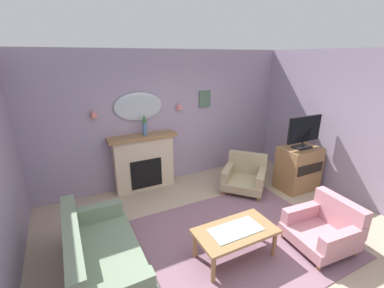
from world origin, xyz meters
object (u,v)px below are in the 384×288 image
object	(u,v)px
floral_couch	(97,253)
tv_cabinet	(298,168)
wall_mirror	(138,107)
wall_sconce_right	(179,106)
wall_sconce_left	(93,114)
tv_flatscreen	(304,131)
framed_picture	(205,99)
fireplace	(144,163)
armchair_in_corner	(325,227)
mantel_vase_left	(144,124)
coffee_table	(235,233)
armchair_near_fireplace	(245,175)

from	to	relation	value
floral_couch	tv_cabinet	world-z (taller)	tv_cabinet
wall_mirror	floral_couch	world-z (taller)	wall_mirror
wall_sconce_right	wall_mirror	bearing A→B (deg)	176.63
wall_sconce_left	tv_flatscreen	xyz separation A→B (m)	(3.69, -1.56, -0.41)
framed_picture	tv_cabinet	bearing A→B (deg)	-49.96
fireplace	armchair_in_corner	world-z (taller)	fireplace
fireplace	mantel_vase_left	xyz separation A→B (m)	(0.05, -0.03, 0.82)
coffee_table	armchair_near_fireplace	xyz separation A→B (m)	(1.35, 1.52, -0.08)
coffee_table	armchair_near_fireplace	distance (m)	2.04
coffee_table	tv_cabinet	size ratio (longest dim) A/B	1.22
tv_flatscreen	armchair_in_corner	bearing A→B (deg)	-126.26
wall_sconce_right	framed_picture	world-z (taller)	framed_picture
wall_sconce_left	wall_sconce_right	bearing A→B (deg)	0.00
mantel_vase_left	armchair_near_fireplace	bearing A→B (deg)	-27.64
wall_sconce_right	coffee_table	size ratio (longest dim) A/B	0.13
floral_couch	tv_cabinet	xyz separation A→B (m)	(4.06, 0.50, 0.13)
fireplace	framed_picture	bearing A→B (deg)	5.77
wall_sconce_left	coffee_table	bearing A→B (deg)	-62.44
wall_sconce_left	tv_flatscreen	world-z (taller)	wall_sconce_left
mantel_vase_left	tv_cabinet	world-z (taller)	mantel_vase_left
mantel_vase_left	framed_picture	world-z (taller)	framed_picture
wall_mirror	armchair_near_fireplace	size ratio (longest dim) A/B	0.84
floral_couch	tv_flatscreen	distance (m)	4.20
mantel_vase_left	floral_couch	bearing A→B (deg)	-123.59
framed_picture	tv_flatscreen	size ratio (longest dim) A/B	0.43
armchair_near_fireplace	coffee_table	bearing A→B (deg)	-131.73
framed_picture	tv_flatscreen	xyz separation A→B (m)	(1.34, -1.62, -0.50)
wall_mirror	tv_cabinet	xyz separation A→B (m)	(2.84, -1.59, -1.26)
fireplace	armchair_in_corner	bearing A→B (deg)	-58.00
wall_sconce_left	wall_mirror	bearing A→B (deg)	3.37
wall_mirror	armchair_near_fireplace	xyz separation A→B (m)	(1.85, -1.11, -1.40)
wall_sconce_left	mantel_vase_left	bearing A→B (deg)	-7.59
armchair_in_corner	armchair_near_fireplace	size ratio (longest dim) A/B	0.77
fireplace	framed_picture	size ratio (longest dim) A/B	3.78
floral_couch	tv_cabinet	distance (m)	4.10
framed_picture	wall_sconce_left	bearing A→B (deg)	-178.54
wall_mirror	tv_flatscreen	size ratio (longest dim) A/B	1.14
armchair_in_corner	tv_flatscreen	world-z (taller)	tv_flatscreen
coffee_table	tv_flatscreen	bearing A→B (deg)	23.62
framed_picture	fireplace	bearing A→B (deg)	-174.23
wall_sconce_right	armchair_near_fireplace	bearing A→B (deg)	-46.71
armchair_in_corner	wall_sconce_left	bearing A→B (deg)	131.71
mantel_vase_left	wall_sconce_right	size ratio (longest dim) A/B	3.03
armchair_in_corner	framed_picture	bearing A→B (deg)	95.67
wall_sconce_right	tv_cabinet	distance (m)	2.79
framed_picture	wall_sconce_right	bearing A→B (deg)	-174.73
fireplace	floral_couch	size ratio (longest dim) A/B	0.79
wall_mirror	tv_flatscreen	bearing A→B (deg)	-29.50
wall_mirror	framed_picture	world-z (taller)	wall_mirror
floral_couch	wall_mirror	bearing A→B (deg)	59.63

